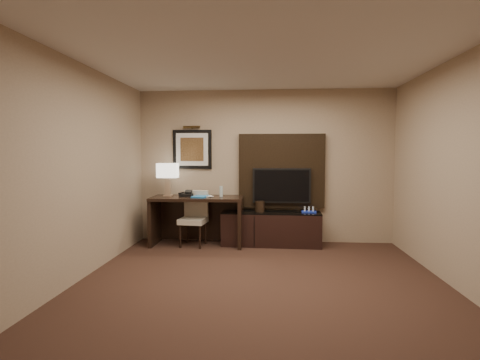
# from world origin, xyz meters

# --- Properties ---
(floor) EXTENTS (4.50, 5.00, 0.01)m
(floor) POSITION_xyz_m (0.00, 0.00, -0.01)
(floor) COLOR #321E16
(floor) RESTS_ON ground
(ceiling) EXTENTS (4.50, 5.00, 0.01)m
(ceiling) POSITION_xyz_m (0.00, 0.00, 2.70)
(ceiling) COLOR silver
(ceiling) RESTS_ON wall_back
(wall_back) EXTENTS (4.50, 0.01, 2.70)m
(wall_back) POSITION_xyz_m (0.00, 2.50, 1.35)
(wall_back) COLOR #9D866B
(wall_back) RESTS_ON floor
(wall_front) EXTENTS (4.50, 0.01, 2.70)m
(wall_front) POSITION_xyz_m (0.00, -2.50, 1.35)
(wall_front) COLOR #9D866B
(wall_front) RESTS_ON floor
(wall_left) EXTENTS (0.01, 5.00, 2.70)m
(wall_left) POSITION_xyz_m (-2.25, 0.00, 1.35)
(wall_left) COLOR #9D866B
(wall_left) RESTS_ON floor
(wall_right) EXTENTS (0.01, 5.00, 2.70)m
(wall_right) POSITION_xyz_m (2.25, 0.00, 1.35)
(wall_right) COLOR #9D866B
(wall_right) RESTS_ON floor
(desk) EXTENTS (1.58, 0.71, 0.84)m
(desk) POSITION_xyz_m (-1.14, 2.11, 0.42)
(desk) COLOR black
(desk) RESTS_ON floor
(credenza) EXTENTS (1.69, 0.52, 0.58)m
(credenza) POSITION_xyz_m (0.12, 2.19, 0.29)
(credenza) COLOR black
(credenza) RESTS_ON floor
(tv_wall_panel) EXTENTS (1.50, 0.12, 1.30)m
(tv_wall_panel) POSITION_xyz_m (0.30, 2.44, 1.27)
(tv_wall_panel) COLOR black
(tv_wall_panel) RESTS_ON wall_back
(tv) EXTENTS (1.00, 0.08, 0.60)m
(tv) POSITION_xyz_m (0.30, 2.34, 1.02)
(tv) COLOR black
(tv) RESTS_ON tv_wall_panel
(artwork) EXTENTS (0.70, 0.04, 0.70)m
(artwork) POSITION_xyz_m (-1.30, 2.48, 1.65)
(artwork) COLOR black
(artwork) RESTS_ON wall_back
(picture_light) EXTENTS (0.04, 0.04, 0.30)m
(picture_light) POSITION_xyz_m (-1.30, 2.44, 2.05)
(picture_light) COLOR #433015
(picture_light) RESTS_ON wall_back
(desk_chair) EXTENTS (0.48, 0.54, 0.89)m
(desk_chair) POSITION_xyz_m (-1.20, 2.03, 0.45)
(desk_chair) COLOR beige
(desk_chair) RESTS_ON floor
(table_lamp) EXTENTS (0.39, 0.25, 0.61)m
(table_lamp) POSITION_xyz_m (-1.68, 2.19, 1.14)
(table_lamp) COLOR #9A7C60
(table_lamp) RESTS_ON desk
(desk_phone) EXTENTS (0.23, 0.21, 0.11)m
(desk_phone) POSITION_xyz_m (-1.34, 2.13, 0.89)
(desk_phone) COLOR black
(desk_phone) RESTS_ON desk
(blue_folder) EXTENTS (0.30, 0.36, 0.02)m
(blue_folder) POSITION_xyz_m (-1.07, 2.06, 0.85)
(blue_folder) COLOR #1960A5
(blue_folder) RESTS_ON desk
(book) EXTENTS (0.15, 0.09, 0.22)m
(book) POSITION_xyz_m (-1.04, 2.07, 0.94)
(book) COLOR #B2A88C
(book) RESTS_ON desk
(water_bottle) EXTENTS (0.07, 0.07, 0.18)m
(water_bottle) POSITION_xyz_m (-0.74, 2.16, 0.93)
(water_bottle) COLOR silver
(water_bottle) RESTS_ON desk
(ice_bucket) EXTENTS (0.19, 0.19, 0.18)m
(ice_bucket) POSITION_xyz_m (-0.07, 2.18, 0.67)
(ice_bucket) COLOR black
(ice_bucket) RESTS_ON credenza
(minibar_tray) EXTENTS (0.25, 0.16, 0.09)m
(minibar_tray) POSITION_xyz_m (0.76, 2.19, 0.62)
(minibar_tray) COLOR #1B31B4
(minibar_tray) RESTS_ON credenza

